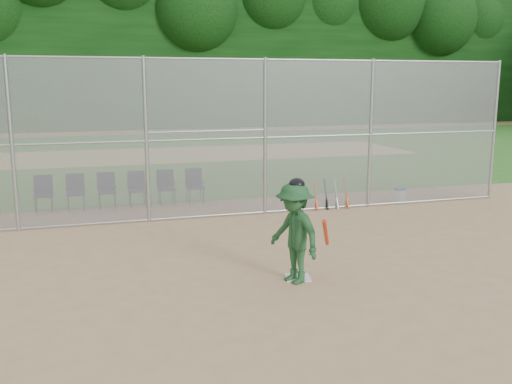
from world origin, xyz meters
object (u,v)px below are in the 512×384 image
object	(u,v)px
batter_at_plate	(294,232)
chair_0	(43,194)
water_cooler	(400,195)
home_plate	(298,278)

from	to	relation	value
batter_at_plate	chair_0	bearing A→B (deg)	122.53
batter_at_plate	water_cooler	xyz separation A→B (m)	(5.20, 5.27, -0.66)
home_plate	water_cooler	size ratio (longest dim) A/B	0.99
batter_at_plate	chair_0	distance (m)	8.27
home_plate	water_cooler	world-z (taller)	water_cooler
water_cooler	chair_0	size ratio (longest dim) A/B	0.45
water_cooler	batter_at_plate	bearing A→B (deg)	-134.65
batter_at_plate	chair_0	xyz separation A→B (m)	(-4.44, 6.97, -0.40)
home_plate	chair_0	world-z (taller)	chair_0
batter_at_plate	chair_0	world-z (taller)	batter_at_plate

